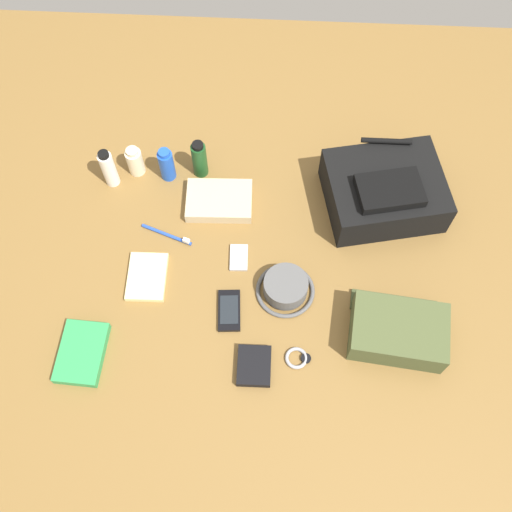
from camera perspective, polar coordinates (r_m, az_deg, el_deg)
ground_plane at (r=1.77m, az=0.00°, el=-0.76°), size 2.64×2.02×0.02m
backpack at (r=1.84m, az=12.15°, el=6.11°), size 0.39×0.34×0.15m
toiletry_pouch at (r=1.67m, az=13.40°, el=-6.94°), size 0.27×0.23×0.09m
bucket_hat at (r=1.70m, az=2.84°, el=-3.04°), size 0.17×0.17×0.06m
toothpaste_tube at (r=1.90m, az=-13.89°, el=8.12°), size 0.04×0.04×0.15m
lotion_bottle at (r=1.92m, az=-11.48°, el=8.87°), size 0.05×0.05×0.11m
deodorant_spray at (r=1.89m, az=-8.54°, el=8.64°), size 0.05×0.05×0.13m
shampoo_bottle at (r=1.87m, az=-5.42°, el=9.20°), size 0.05×0.05×0.14m
paperback_novel at (r=1.71m, az=-16.28°, el=-8.88°), size 0.13×0.18×0.03m
cell_phone at (r=1.69m, az=-2.57°, el=-5.22°), size 0.07×0.13×0.01m
media_player at (r=1.76m, az=-1.65°, el=-0.16°), size 0.06×0.09×0.01m
wristwatch at (r=1.65m, az=4.00°, el=-9.70°), size 0.07×0.06×0.01m
toothbrush at (r=1.81m, az=-8.26°, el=1.96°), size 0.16×0.07×0.02m
wallet at (r=1.63m, az=-0.18°, el=-10.44°), size 0.09×0.11×0.02m
notepad at (r=1.76m, az=-10.36°, el=-1.97°), size 0.11×0.15×0.02m
folded_towel at (r=1.84m, az=-3.53°, el=5.29°), size 0.20×0.15×0.04m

